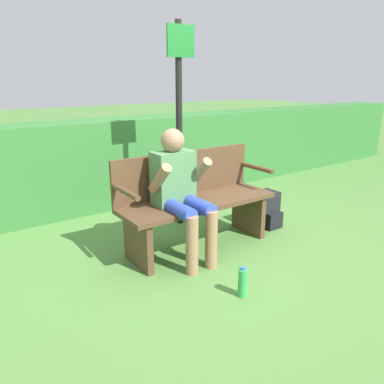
% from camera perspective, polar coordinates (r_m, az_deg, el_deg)
% --- Properties ---
extents(ground_plane, '(40.00, 40.00, 0.00)m').
position_cam_1_polar(ground_plane, '(3.83, 0.98, -8.36)').
color(ground_plane, '#4C7A38').
extents(hedge_back, '(12.00, 0.59, 1.13)m').
position_cam_1_polar(hedge_back, '(5.14, -10.99, 4.62)').
color(hedge_back, '#337033').
rests_on(hedge_back, ground).
extents(park_bench, '(1.59, 0.51, 0.94)m').
position_cam_1_polar(park_bench, '(3.70, 0.41, -1.25)').
color(park_bench, '#513823').
rests_on(park_bench, ground).
extents(person_seated, '(0.52, 0.62, 1.21)m').
position_cam_1_polar(person_seated, '(3.39, -1.83, 0.65)').
color(person_seated, '#4C7F4C').
rests_on(person_seated, ground).
extents(backpack, '(0.27, 0.31, 0.40)m').
position_cam_1_polar(backpack, '(4.38, 11.18, -2.65)').
color(backpack, black).
rests_on(backpack, ground).
extents(water_bottle, '(0.08, 0.08, 0.25)m').
position_cam_1_polar(water_bottle, '(3.01, 7.74, -13.49)').
color(water_bottle, green).
rests_on(water_bottle, ground).
extents(signpost, '(0.33, 0.09, 2.21)m').
position_cam_1_polar(signpost, '(4.14, -1.92, 11.90)').
color(signpost, black).
rests_on(signpost, ground).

